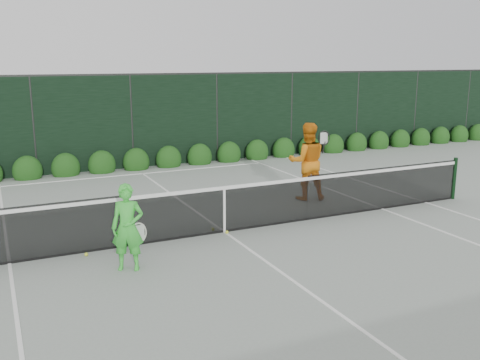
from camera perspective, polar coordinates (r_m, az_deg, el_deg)
name	(u,v)px	position (r m, az deg, el deg)	size (l,w,h in m)	color
ground	(224,232)	(11.13, -1.68, -5.58)	(80.00, 80.00, 0.00)	gray
tennis_net	(223,208)	(10.96, -1.81, -2.96)	(12.90, 0.10, 1.07)	black
player_woman	(128,227)	(9.19, -11.89, -4.98)	(0.67, 0.55, 1.49)	green
player_man	(307,161)	(13.60, 7.17, 1.99)	(1.15, 1.02, 1.96)	orange
court_lines	(224,232)	(11.13, -1.68, -5.55)	(11.03, 23.83, 0.01)	white
windscreen_fence	(293,189)	(8.39, 5.69, -1.00)	(32.00, 21.07, 3.06)	black
hedge_row	(136,162)	(17.66, -11.01, 1.87)	(31.66, 0.65, 0.94)	#123A10
tennis_balls	(179,238)	(10.74, -6.51, -6.16)	(2.90, 0.45, 0.07)	#CBD42F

